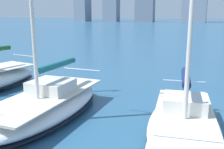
# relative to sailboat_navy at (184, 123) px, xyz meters

# --- Properties ---
(sailboat_navy) EXTENTS (3.48, 7.02, 10.75)m
(sailboat_navy) POSITION_rel_sailboat_navy_xyz_m (0.00, 0.00, 0.00)
(sailboat_navy) COLOR white
(sailboat_navy) RESTS_ON ground
(sailboat_teal) EXTENTS (2.99, 7.72, 11.60)m
(sailboat_teal) POSITION_rel_sailboat_navy_xyz_m (6.04, 0.08, 0.02)
(sailboat_teal) COLOR white
(sailboat_teal) RESTS_ON ground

